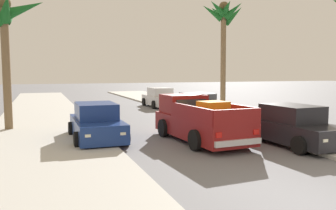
{
  "coord_description": "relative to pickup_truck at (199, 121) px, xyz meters",
  "views": [
    {
      "loc": [
        -5.64,
        -5.04,
        2.8
      ],
      "look_at": [
        0.16,
        10.58,
        1.2
      ],
      "focal_mm": 37.06,
      "sensor_mm": 36.0,
      "label": 1
    }
  ],
  "objects": [
    {
      "name": "curb_right",
      "position": [
        4.07,
        4.37,
        -0.75
      ],
      "size": [
        0.16,
        60.0,
        0.1
      ],
      "primitive_type": "cube",
      "color": "silver",
      "rests_on": "ground"
    },
    {
      "name": "car_left_near",
      "position": [
        -3.91,
        1.42,
        -0.09
      ],
      "size": [
        2.04,
        4.26,
        1.54
      ],
      "color": "navy",
      "rests_on": "ground"
    },
    {
      "name": "car_right_near",
      "position": [
        2.96,
        13.46,
        -0.09
      ],
      "size": [
        2.04,
        4.27,
        1.54
      ],
      "color": "silver",
      "rests_on": "ground"
    },
    {
      "name": "palm_tree_right_fore",
      "position": [
        7.43,
        11.26,
        5.84
      ],
      "size": [
        3.88,
        3.39,
        8.17
      ],
      "color": "brown",
      "rests_on": "ground"
    },
    {
      "name": "car_left_mid",
      "position": [
        2.8,
        6.17,
        -0.09
      ],
      "size": [
        2.03,
        4.26,
        1.54
      ],
      "color": "#474C56",
      "rests_on": "ground"
    },
    {
      "name": "curb_left",
      "position": [
        -4.84,
        4.37,
        -0.75
      ],
      "size": [
        0.16,
        60.0,
        0.1
      ],
      "primitive_type": "cube",
      "color": "silver",
      "rests_on": "ground"
    },
    {
      "name": "sidewalk_right",
      "position": [
        5.1,
        4.37,
        -0.74
      ],
      "size": [
        4.87,
        60.0,
        0.12
      ],
      "primitive_type": "cube",
      "color": "beige",
      "rests_on": "ground"
    },
    {
      "name": "palm_tree_left_mid",
      "position": [
        -7.5,
        5.04,
        4.29
      ],
      "size": [
        3.85,
        3.58,
        6.29
      ],
      "color": "brown",
      "rests_on": "ground"
    },
    {
      "name": "sidewalk_left",
      "position": [
        -5.88,
        4.37,
        -0.74
      ],
      "size": [
        4.87,
        60.0,
        0.12
      ],
      "primitive_type": "cube",
      "color": "beige",
      "rests_on": "ground"
    },
    {
      "name": "car_left_far",
      "position": [
        3.0,
        -2.04,
        -0.09
      ],
      "size": [
        2.16,
        4.32,
        1.54
      ],
      "color": "black",
      "rests_on": "ground"
    },
    {
      "name": "pickup_truck",
      "position": [
        0.0,
        0.0,
        0.0
      ],
      "size": [
        2.42,
        5.31,
        1.8
      ],
      "color": "maroon",
      "rests_on": "ground"
    }
  ]
}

